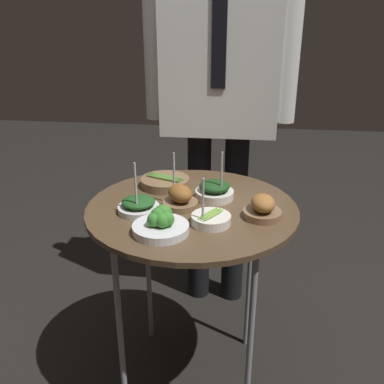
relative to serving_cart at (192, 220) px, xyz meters
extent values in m
plane|color=black|center=(0.00, 0.00, -0.69)|extent=(8.00, 8.00, 0.00)
cylinder|color=brown|center=(0.00, 0.00, 0.04)|extent=(0.70, 0.70, 0.02)
cylinder|color=gray|center=(0.21, -0.21, -0.33)|extent=(0.02, 0.02, 0.73)
cylinder|color=gray|center=(-0.21, -0.21, -0.33)|extent=(0.02, 0.02, 0.73)
cylinder|color=gray|center=(0.21, 0.21, -0.33)|extent=(0.02, 0.02, 0.73)
cylinder|color=gray|center=(-0.21, 0.21, -0.33)|extent=(0.02, 0.02, 0.73)
cylinder|color=brown|center=(-0.04, -0.01, 0.06)|extent=(0.12, 0.12, 0.02)
ellipsoid|color=brown|center=(-0.04, -0.01, 0.10)|extent=(0.12, 0.12, 0.06)
cylinder|color=#ADADB2|center=(-0.06, 0.01, 0.14)|extent=(0.01, 0.01, 0.18)
cylinder|color=brown|center=(0.23, -0.06, 0.06)|extent=(0.12, 0.12, 0.02)
ellipsoid|color=#93602D|center=(0.23, -0.06, 0.10)|extent=(0.09, 0.11, 0.05)
cylinder|color=silver|center=(0.07, 0.07, 0.07)|extent=(0.13, 0.13, 0.03)
ellipsoid|color=#194219|center=(0.07, 0.07, 0.10)|extent=(0.11, 0.11, 0.03)
cylinder|color=#ADADB2|center=(0.09, 0.05, 0.14)|extent=(0.01, 0.01, 0.17)
cylinder|color=brown|center=(-0.12, 0.16, 0.07)|extent=(0.18, 0.18, 0.03)
ellipsoid|color=#5B8938|center=(-0.11, 0.18, 0.09)|extent=(0.14, 0.06, 0.01)
ellipsoid|color=#5B8938|center=(-0.12, 0.17, 0.09)|extent=(0.14, 0.06, 0.01)
ellipsoid|color=#5B8938|center=(-0.12, 0.16, 0.09)|extent=(0.14, 0.06, 0.01)
ellipsoid|color=#5B8938|center=(-0.13, 0.15, 0.09)|extent=(0.14, 0.06, 0.01)
cylinder|color=silver|center=(-0.07, -0.19, 0.06)|extent=(0.17, 0.17, 0.02)
sphere|color=#387F2D|center=(-0.05, -0.20, 0.10)|extent=(0.04, 0.04, 0.04)
sphere|color=#387F2D|center=(-0.06, -0.18, 0.11)|extent=(0.06, 0.06, 0.06)
sphere|color=#387F2D|center=(-0.07, -0.19, 0.10)|extent=(0.05, 0.05, 0.05)
sphere|color=#387F2D|center=(-0.08, -0.20, 0.10)|extent=(0.04, 0.04, 0.04)
sphere|color=#387F2D|center=(-0.06, -0.21, 0.10)|extent=(0.04, 0.04, 0.04)
cylinder|color=silver|center=(-0.16, -0.07, 0.06)|extent=(0.13, 0.13, 0.02)
ellipsoid|color=#1E4C1E|center=(-0.16, -0.07, 0.09)|extent=(0.11, 0.11, 0.03)
cylinder|color=#ADADB2|center=(-0.16, -0.10, 0.14)|extent=(0.01, 0.01, 0.18)
cylinder|color=silver|center=(0.07, -0.12, 0.07)|extent=(0.12, 0.12, 0.03)
ellipsoid|color=#7AA847|center=(0.08, -0.13, 0.09)|extent=(0.06, 0.09, 0.01)
ellipsoid|color=#7AA847|center=(0.07, -0.12, 0.09)|extent=(0.06, 0.09, 0.01)
ellipsoid|color=#7AA847|center=(0.06, -0.12, 0.09)|extent=(0.06, 0.09, 0.01)
cylinder|color=#ADADB2|center=(0.05, -0.15, 0.13)|extent=(0.01, 0.01, 0.15)
cylinder|color=black|center=(-0.03, 0.55, -0.27)|extent=(0.11, 0.11, 0.85)
cylinder|color=black|center=(0.13, 0.55, -0.27)|extent=(0.11, 0.11, 0.85)
cube|color=white|center=(0.05, 0.55, 0.48)|extent=(0.48, 0.23, 0.64)
cube|color=black|center=(0.05, 0.43, 0.56)|extent=(0.06, 0.01, 0.38)
cylinder|color=white|center=(-0.23, 0.55, 0.51)|extent=(0.08, 0.08, 0.59)
cylinder|color=white|center=(0.33, 0.55, 0.51)|extent=(0.08, 0.08, 0.59)
camera|label=1|loc=(0.16, -1.27, 0.65)|focal=40.00mm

